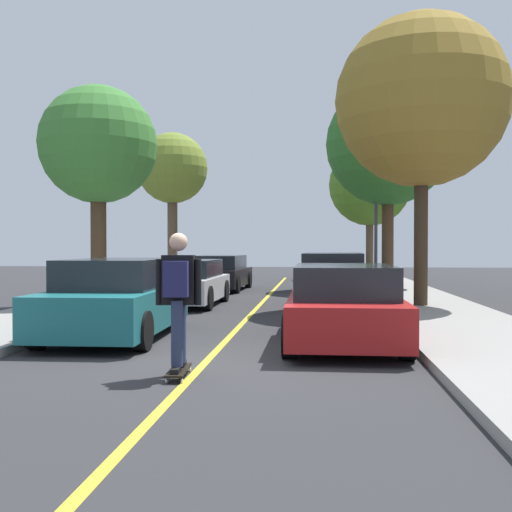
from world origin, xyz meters
TOP-DOWN VIEW (x-y plane):
  - ground at (0.00, 0.00)m, footprint 80.00×80.00m
  - center_line at (0.00, 4.00)m, footprint 0.12×39.20m
  - parked_car_left_nearest at (-2.03, 2.26)m, footprint 1.98×4.12m
  - parked_car_left_near at (-2.03, 8.29)m, footprint 1.98×4.05m
  - parked_car_left_far at (-2.03, 14.22)m, footprint 2.11×4.39m
  - parked_car_right_nearest at (2.03, 1.89)m, footprint 1.93×4.25m
  - parked_car_right_near at (2.03, 7.82)m, footprint 1.97×4.76m
  - parked_car_right_far at (2.03, 14.80)m, footprint 2.12×4.66m
  - parked_car_right_farthest at (2.03, 21.86)m, footprint 1.93×4.33m
  - street_tree_left_nearest at (-4.25, 7.46)m, footprint 3.15×3.15m
  - street_tree_left_near at (-4.25, 16.03)m, footprint 2.87×2.87m
  - street_tree_right_nearest at (4.25, 7.53)m, footprint 4.40×4.40m
  - street_tree_right_near at (4.25, 14.80)m, footprint 4.62×4.62m
  - street_tree_right_far at (4.25, 22.45)m, footprint 4.06×4.06m
  - fire_hydrant at (-3.53, 4.50)m, footprint 0.20×0.20m
  - streetlamp at (3.78, 14.44)m, footprint 0.36×0.24m
  - skateboard at (-0.16, -0.95)m, footprint 0.27×0.85m
  - skateboarder at (-0.16, -0.99)m, footprint 0.58×0.70m

SIDE VIEW (x-z plane):
  - ground at x=0.00m, z-range 0.00..0.00m
  - center_line at x=0.00m, z-range 0.00..0.01m
  - skateboard at x=-0.16m, z-range 0.04..0.14m
  - fire_hydrant at x=-3.53m, z-range 0.14..0.84m
  - parked_car_right_far at x=2.03m, z-range -0.01..1.26m
  - parked_car_left_near at x=-2.03m, z-range 0.00..1.27m
  - parked_car_left_far at x=-2.03m, z-range 0.00..1.31m
  - parked_car_right_farthest at x=2.03m, z-range 0.01..1.30m
  - parked_car_right_nearest at x=2.03m, z-range -0.01..1.33m
  - parked_car_left_nearest at x=-2.03m, z-range -0.01..1.41m
  - parked_car_right_near at x=2.03m, z-range -0.02..1.45m
  - skateboarder at x=-0.16m, z-range 0.22..1.94m
  - streetlamp at x=3.78m, z-range 0.53..5.53m
  - street_tree_left_nearest at x=-4.25m, z-range 1.43..7.24m
  - street_tree_right_far at x=4.25m, z-range 1.39..7.98m
  - street_tree_left_near at x=-4.25m, z-range 1.70..7.83m
  - street_tree_right_nearest at x=4.25m, z-range 1.64..9.07m
  - street_tree_right_near at x=4.25m, z-range 1.63..9.28m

